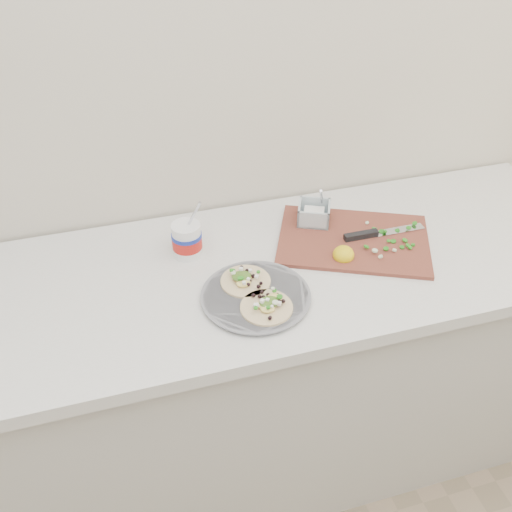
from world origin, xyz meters
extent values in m
cube|color=beige|center=(0.00, 1.73, 1.30)|extent=(3.50, 0.05, 2.60)
cube|color=beige|center=(0.00, 1.43, 0.43)|extent=(2.40, 0.62, 0.86)
cube|color=silver|center=(0.00, 1.41, 0.88)|extent=(2.44, 0.66, 0.04)
cylinder|color=slate|center=(0.14, 1.29, 0.91)|extent=(0.27, 0.27, 0.01)
cylinder|color=slate|center=(0.14, 1.29, 0.91)|extent=(0.29, 0.29, 0.00)
cylinder|color=white|center=(0.01, 1.53, 0.95)|extent=(0.08, 0.08, 0.10)
cylinder|color=red|center=(0.01, 1.53, 0.95)|extent=(0.08, 0.08, 0.04)
cylinder|color=#192D99|center=(0.01, 1.53, 0.97)|extent=(0.09, 0.09, 0.01)
cube|color=brown|center=(0.48, 1.45, 0.91)|extent=(0.52, 0.46, 0.01)
cube|color=white|center=(0.40, 1.57, 0.93)|extent=(0.06, 0.06, 0.03)
ellipsoid|color=yellow|center=(0.42, 1.38, 0.93)|extent=(0.06, 0.06, 0.05)
cube|color=silver|center=(0.63, 1.45, 0.91)|extent=(0.16, 0.03, 0.00)
cube|color=black|center=(0.51, 1.45, 0.92)|extent=(0.10, 0.02, 0.02)
camera|label=1|loc=(-0.17, 0.23, 1.90)|focal=40.00mm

